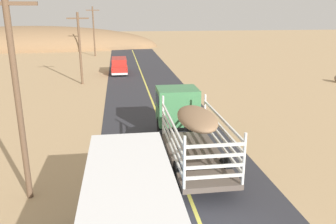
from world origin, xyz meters
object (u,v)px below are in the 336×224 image
object	(u,v)px
livestock_truck	(184,116)
power_pole_near	(17,93)
car_far	(119,65)
power_pole_far	(94,30)
power_pole_mid	(80,46)

from	to	relation	value
livestock_truck	power_pole_near	xyz separation A→B (m)	(-7.43, -4.67, 2.69)
car_far	power_pole_far	distance (m)	18.32
car_far	power_pole_mid	size ratio (longest dim) A/B	0.63
livestock_truck	power_pole_far	xyz separation A→B (m)	(-7.43, 41.52, 2.55)
livestock_truck	power_pole_far	bearing A→B (deg)	100.14
power_pole_mid	power_pole_far	xyz separation A→B (m)	(0.00, 23.10, 0.39)
livestock_truck	power_pole_near	size ratio (longest dim) A/B	1.16
livestock_truck	car_far	world-z (taller)	livestock_truck
livestock_truck	power_pole_mid	size ratio (longest dim) A/B	1.32
power_pole_mid	power_pole_far	bearing A→B (deg)	90.00
livestock_truck	car_far	distance (m)	24.20
power_pole_near	livestock_truck	bearing A→B (deg)	32.16
power_pole_far	car_far	bearing A→B (deg)	-77.31
power_pole_near	power_pole_mid	size ratio (longest dim) A/B	1.14
livestock_truck	power_pole_mid	xyz separation A→B (m)	(-7.43, 18.42, 2.16)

